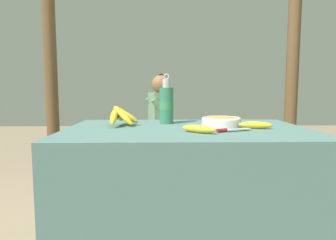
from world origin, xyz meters
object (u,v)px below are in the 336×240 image
at_px(seated_vendor, 157,121).
at_px(support_post_far, 292,71).
at_px(banana_bunch_ripe, 121,115).
at_px(serving_bowl, 221,121).
at_px(banana_bunch_green, 225,136).
at_px(water_bottle, 166,104).
at_px(knife, 229,130).
at_px(support_post_near, 51,70).
at_px(wooden_bench, 173,147).
at_px(loose_banana_front, 199,129).
at_px(loose_banana_side, 256,125).

relative_size(seated_vendor, support_post_far, 0.48).
bearing_deg(banana_bunch_ripe, serving_bowl, -3.75).
bearing_deg(banana_bunch_ripe, support_post_far, 42.38).
height_order(banana_bunch_green, support_post_far, support_post_far).
xyz_separation_m(water_bottle, support_post_far, (1.41, 1.43, 0.29)).
bearing_deg(water_bottle, knife, -49.38).
distance_m(water_bottle, support_post_far, 2.03).
distance_m(seated_vendor, support_post_near, 1.29).
relative_size(serving_bowl, support_post_far, 0.10).
height_order(seated_vendor, support_post_far, support_post_far).
height_order(wooden_bench, support_post_near, support_post_near).
bearing_deg(seated_vendor, banana_bunch_ripe, 68.47).
relative_size(banana_bunch_ripe, support_post_near, 0.12).
bearing_deg(seated_vendor, banana_bunch_green, 170.26).
bearing_deg(knife, loose_banana_front, 168.34).
bearing_deg(loose_banana_front, support_post_far, 55.49).
bearing_deg(support_post_far, knife, -121.48).
xyz_separation_m(knife, seated_vendor, (-0.39, 1.51, -0.12)).
distance_m(water_bottle, wooden_bench, 1.30).
distance_m(serving_bowl, water_bottle, 0.36).
distance_m(loose_banana_front, loose_banana_side, 0.36).
height_order(loose_banana_side, banana_bunch_green, loose_banana_side).
height_order(serving_bowl, banana_bunch_green, serving_bowl).
height_order(loose_banana_side, knife, loose_banana_side).
relative_size(banana_bunch_ripe, knife, 1.39).
height_order(knife, banana_bunch_green, knife).
height_order(water_bottle, loose_banana_front, water_bottle).
xyz_separation_m(serving_bowl, knife, (-0.00, -0.22, -0.02)).
height_order(loose_banana_front, loose_banana_side, same).
bearing_deg(water_bottle, banana_bunch_green, 61.89).
xyz_separation_m(serving_bowl, support_post_far, (1.10, 1.58, 0.38)).
bearing_deg(support_post_far, banana_bunch_ripe, -137.62).
height_order(serving_bowl, support_post_near, support_post_near).
height_order(banana_bunch_ripe, water_bottle, water_bottle).
bearing_deg(wooden_bench, banana_bunch_green, -0.46).
xyz_separation_m(banana_bunch_ripe, support_post_near, (-0.95, 1.54, 0.35)).
bearing_deg(wooden_bench, water_bottle, -94.51).
bearing_deg(serving_bowl, water_bottle, 155.32).
xyz_separation_m(loose_banana_front, banana_bunch_green, (0.48, 1.58, -0.29)).
relative_size(serving_bowl, seated_vendor, 0.20).
bearing_deg(knife, seated_vendor, 80.44).
xyz_separation_m(water_bottle, wooden_bench, (0.09, 1.19, -0.51)).
bearing_deg(loose_banana_front, water_bottle, 111.01).
bearing_deg(loose_banana_front, support_post_near, 126.99).
xyz_separation_m(loose_banana_side, support_post_near, (-1.71, 1.68, 0.39)).
height_order(serving_bowl, loose_banana_side, serving_bowl).
distance_m(loose_banana_front, support_post_near, 2.32).
distance_m(serving_bowl, support_post_near, 2.24).
distance_m(loose_banana_side, banana_bunch_green, 1.47).
bearing_deg(banana_bunch_ripe, loose_banana_front, -34.54).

